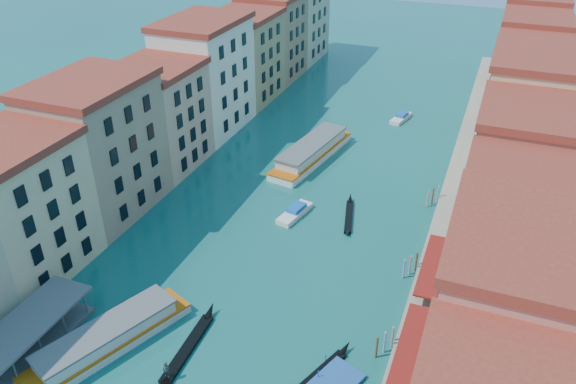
% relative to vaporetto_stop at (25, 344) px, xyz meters
% --- Properties ---
extents(left_bank_palazzos, '(12.80, 128.40, 21.00)m').
position_rel_vaporetto_stop_xyz_m(left_bank_palazzos, '(-10.00, 52.68, 8.27)').
color(left_bank_palazzos, tan).
rests_on(left_bank_palazzos, ground).
extents(right_bank_palazzos, '(12.80, 128.40, 21.00)m').
position_rel_vaporetto_stop_xyz_m(right_bank_palazzos, '(46.00, 53.00, 8.31)').
color(right_bank_palazzos, '#AE4B34').
rests_on(right_bank_palazzos, ground).
extents(quay, '(4.00, 140.00, 1.00)m').
position_rel_vaporetto_stop_xyz_m(quay, '(38.00, 53.00, -0.94)').
color(quay, gray).
rests_on(quay, ground).
extents(restaurant_awnings, '(3.20, 44.55, 3.12)m').
position_rel_vaporetto_stop_xyz_m(restaurant_awnings, '(38.19, 11.00, 1.55)').
color(restaurant_awnings, maroon).
rests_on(restaurant_awnings, ground).
extents(vaporetto_stop, '(5.40, 16.40, 3.65)m').
position_rel_vaporetto_stop_xyz_m(vaporetto_stop, '(0.00, 0.00, 0.00)').
color(vaporetto_stop, '#5F5F61').
rests_on(vaporetto_stop, ground).
extents(mooring_poles_right, '(1.44, 54.24, 3.20)m').
position_rel_vaporetto_stop_xyz_m(mooring_poles_right, '(35.10, 16.80, -0.14)').
color(mooring_poles_right, brown).
rests_on(mooring_poles_right, ground).
extents(mooring_poles_left, '(0.24, 8.24, 3.20)m').
position_rel_vaporetto_stop_xyz_m(mooring_poles_left, '(-2.50, 0.00, -0.14)').
color(mooring_poles_left, brown).
rests_on(mooring_poles_left, ground).
extents(vaporetto_near, '(11.01, 19.04, 2.80)m').
position_rel_vaporetto_stop_xyz_m(vaporetto_near, '(7.46, 4.06, -0.18)').
color(vaporetto_near, silver).
rests_on(vaporetto_near, ground).
extents(vaporetto_far, '(8.41, 22.10, 3.21)m').
position_rel_vaporetto_stop_xyz_m(vaporetto_far, '(13.06, 53.72, 0.01)').
color(vaporetto_far, white).
rests_on(vaporetto_far, ground).
extents(gondola_fore, '(1.66, 13.30, 2.65)m').
position_rel_vaporetto_stop_xyz_m(gondola_fore, '(15.52, 6.68, -0.99)').
color(gondola_fore, black).
rests_on(gondola_fore, ground).
extents(gondola_right, '(4.96, 10.85, 2.26)m').
position_rel_vaporetto_stop_xyz_m(gondola_right, '(29.44, 7.86, -1.01)').
color(gondola_right, black).
rests_on(gondola_right, ground).
extents(gondola_far, '(3.38, 10.91, 1.56)m').
position_rel_vaporetto_stop_xyz_m(gondola_far, '(24.35, 38.01, -1.12)').
color(gondola_far, black).
rests_on(gondola_far, ground).
extents(motorboat_mid, '(3.50, 7.21, 1.43)m').
position_rel_vaporetto_stop_xyz_m(motorboat_mid, '(16.83, 35.61, -0.88)').
color(motorboat_mid, white).
rests_on(motorboat_mid, ground).
extents(motorboat_far, '(3.42, 6.84, 1.36)m').
position_rel_vaporetto_stop_xyz_m(motorboat_far, '(24.17, 76.53, -0.91)').
color(motorboat_far, white).
rests_on(motorboat_far, ground).
extents(blue_dock, '(5.56, 6.65, 0.47)m').
position_rel_vaporetto_stop_xyz_m(blue_dock, '(31.50, 7.97, -1.20)').
color(blue_dock, '#1F55A3').
rests_on(blue_dock, ground).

